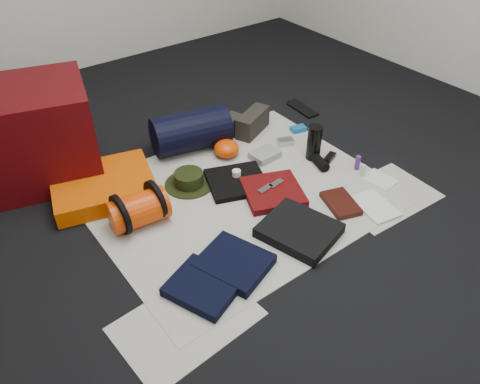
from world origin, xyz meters
TOP-DOWN VIEW (x-y plane):
  - floor at (0.00, 0.00)m, footprint 4.50×4.50m
  - newspaper_mat at (0.00, 0.00)m, footprint 1.60×1.30m
  - newspaper_sheet_front_left at (-0.70, -0.55)m, footprint 0.61×0.44m
  - newspaper_sheet_front_right at (0.65, -0.50)m, footprint 0.60×0.43m
  - red_cabinet at (-0.82, 0.88)m, footprint 0.80×0.73m
  - sleeping_pad at (-0.61, 0.48)m, footprint 0.65×0.58m
  - stuff_sack at (-0.56, 0.13)m, footprint 0.32×0.21m
  - sack_strap_left at (-0.66, 0.13)m, footprint 0.02×0.22m
  - sack_strap_right at (-0.46, 0.13)m, footprint 0.03×0.22m
  - navy_duffel at (0.05, 0.58)m, footprint 0.53×0.35m
  - boonie_brim at (-0.18, 0.26)m, footprint 0.37×0.37m
  - boonie_crown at (-0.18, 0.26)m, footprint 0.17×0.17m
  - hiking_boot_left at (0.30, 0.55)m, footprint 0.28×0.17m
  - hiking_boot_right at (0.49, 0.50)m, footprint 0.31×0.22m
  - flip_flop_left at (1.00, 0.57)m, footprint 0.13×0.24m
  - flip_flop_right at (0.99, 0.53)m, footprint 0.12×0.27m
  - trousers_navy_a at (-0.55, -0.45)m, footprint 0.35×0.37m
  - trousers_navy_b at (-0.35, -0.42)m, footprint 0.37×0.39m
  - trousers_charcoal at (0.04, -0.44)m, footprint 0.40×0.44m
  - black_tshirt at (0.05, 0.09)m, footprint 0.42×0.41m
  - red_shirt at (0.15, -0.11)m, footprint 0.41×0.41m
  - orange_stuff_sack at (0.18, 0.37)m, footprint 0.18×0.18m
  - first_aid_pouch at (0.35, 0.21)m, footprint 0.18×0.14m
  - water_bottle at (0.59, 0.02)m, footprint 0.12×0.12m
  - speaker at (0.57, -0.06)m, footprint 0.10×0.17m
  - compact_camera at (0.56, 0.24)m, footprint 0.12×0.10m
  - cyan_case at (0.75, 0.32)m, footprint 0.11×0.09m
  - toiletry_purple at (0.72, -0.23)m, footprint 0.04×0.04m
  - toiletry_clear at (0.69, -0.30)m, footprint 0.03×0.03m
  - paperback_book at (0.39, -0.41)m, footprint 0.21×0.26m
  - map_booklet at (0.53, -0.54)m, footprint 0.22×0.28m
  - map_printout at (0.75, -0.39)m, footprint 0.16×0.19m
  - sunglasses at (0.67, -0.05)m, footprint 0.12×0.08m
  - key_cluster at (-0.61, -0.48)m, footprint 0.08×0.08m
  - tape_roll at (0.07, 0.12)m, footprint 0.05×0.05m
  - energy_bar_a at (0.11, -0.09)m, footprint 0.10×0.05m
  - energy_bar_b at (0.19, -0.09)m, footprint 0.10×0.05m

SIDE VIEW (x-z plane):
  - floor at x=0.00m, z-range -0.02..0.00m
  - newspaper_sheet_front_left at x=-0.70m, z-range 0.00..0.00m
  - newspaper_sheet_front_right at x=0.65m, z-range 0.00..0.00m
  - newspaper_mat at x=0.00m, z-range 0.00..0.01m
  - flip_flop_left at x=1.00m, z-range 0.00..0.01m
  - flip_flop_right at x=0.99m, z-range 0.00..0.01m
  - map_printout at x=0.75m, z-range 0.01..0.01m
  - boonie_brim at x=-0.18m, z-range 0.01..0.01m
  - key_cluster at x=-0.61m, z-range 0.01..0.02m
  - map_booklet at x=0.53m, z-range 0.01..0.02m
  - sunglasses at x=0.67m, z-range 0.01..0.03m
  - cyan_case at x=0.75m, z-range 0.01..0.04m
  - paperback_book at x=0.39m, z-range 0.01..0.04m
  - black_tshirt at x=0.05m, z-range 0.01..0.04m
  - compact_camera at x=0.56m, z-range 0.01..0.05m
  - red_shirt at x=0.15m, z-range 0.01..0.05m
  - first_aid_pouch at x=0.35m, z-range 0.01..0.05m
  - trousers_navy_a at x=-0.55m, z-range 0.01..0.05m
  - trousers_navy_b at x=-0.35m, z-range 0.01..0.06m
  - trousers_charcoal at x=0.04m, z-range 0.01..0.06m
  - speaker at x=0.57m, z-range 0.01..0.07m
  - toiletry_clear at x=0.69m, z-range 0.01..0.09m
  - boonie_crown at x=-0.18m, z-range 0.01..0.09m
  - toiletry_purple at x=0.72m, z-range 0.01..0.10m
  - energy_bar_a at x=0.11m, z-range 0.05..0.06m
  - energy_bar_b at x=0.19m, z-range 0.05..0.06m
  - sleeping_pad at x=-0.61m, z-range 0.01..0.11m
  - tape_roll at x=0.07m, z-range 0.04..0.07m
  - orange_stuff_sack at x=0.18m, z-range 0.01..0.11m
  - hiking_boot_left at x=0.30m, z-range 0.01..0.14m
  - hiking_boot_right at x=0.49m, z-range 0.01..0.15m
  - stuff_sack at x=-0.56m, z-range 0.01..0.18m
  - sack_strap_left at x=-0.66m, z-range 0.01..0.22m
  - sack_strap_right at x=-0.46m, z-range 0.01..0.22m
  - water_bottle at x=0.59m, z-range 0.01..0.23m
  - navy_duffel at x=0.05m, z-range 0.01..0.26m
  - red_cabinet at x=-0.82m, z-range 0.00..0.56m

